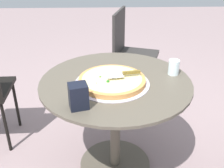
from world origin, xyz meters
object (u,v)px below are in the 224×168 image
(napkin_dispenser, at_px, (78,96))
(patio_chair_corner, at_px, (129,48))
(drinking_cup, at_px, (174,67))
(pizza_on_tray, at_px, (112,81))
(pizza_server, at_px, (123,74))
(patio_table, at_px, (115,106))

(napkin_dispenser, height_order, patio_chair_corner, patio_chair_corner)
(drinking_cup, bearing_deg, patio_chair_corner, -168.73)
(pizza_on_tray, distance_m, napkin_dispenser, 0.32)
(patio_chair_corner, bearing_deg, pizza_server, -7.16)
(pizza_server, bearing_deg, patio_chair_corner, 172.84)
(patio_table, distance_m, patio_chair_corner, 1.09)
(patio_table, bearing_deg, patio_chair_corner, 170.29)
(pizza_on_tray, height_order, napkin_dispenser, napkin_dispenser)
(patio_chair_corner, bearing_deg, drinking_cup, 11.27)
(patio_chair_corner, bearing_deg, pizza_on_tray, -10.61)
(pizza_server, bearing_deg, pizza_on_tray, -77.99)
(patio_chair_corner, bearing_deg, patio_table, -9.71)
(pizza_server, distance_m, napkin_dispenser, 0.37)
(pizza_server, distance_m, drinking_cup, 0.35)
(drinking_cup, bearing_deg, pizza_on_tray, -73.49)
(patio_table, distance_m, pizza_on_tray, 0.21)
(napkin_dispenser, xyz_separation_m, patio_chair_corner, (-1.36, 0.39, -0.27))
(pizza_on_tray, relative_size, patio_chair_corner, 0.53)
(drinking_cup, bearing_deg, patio_table, -77.14)
(patio_table, relative_size, pizza_on_tray, 2.06)
(pizza_on_tray, bearing_deg, drinking_cup, 106.51)
(patio_table, relative_size, patio_chair_corner, 1.09)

